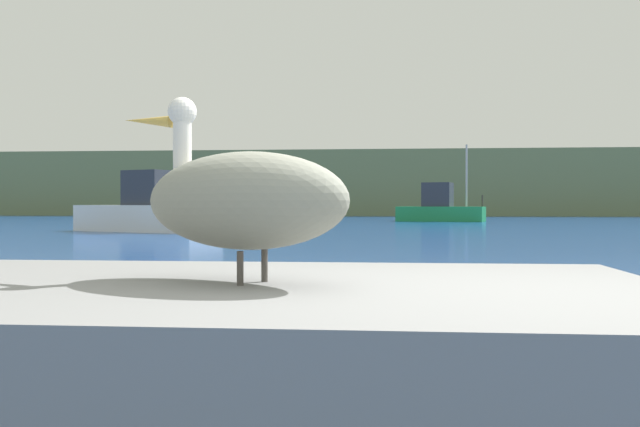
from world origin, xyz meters
name	(u,v)px	position (x,y,z in m)	size (l,w,h in m)	color
hillside_backdrop	(388,185)	(0.00, 66.01, 2.97)	(140.00, 17.13, 5.94)	#6B7A51
pier_dock	(243,362)	(-1.20, 0.18, 0.37)	(3.85, 2.26, 0.73)	gray
pelican	(241,199)	(-1.21, 0.19, 1.12)	(1.32, 0.96, 0.88)	gray
fishing_boat_green	(440,208)	(3.03, 40.09, 0.84)	(5.61, 3.20, 4.74)	#1E8C4C
fishing_boat_white	(148,211)	(-9.75, 23.21, 0.80)	(6.27, 4.23, 3.98)	white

